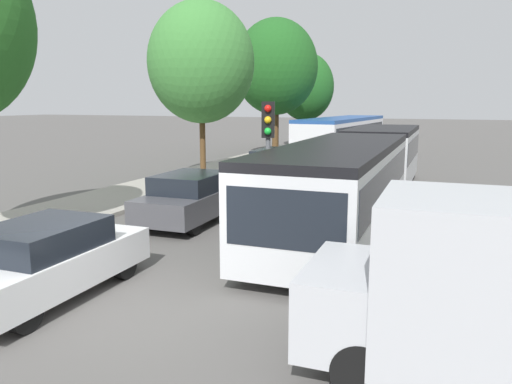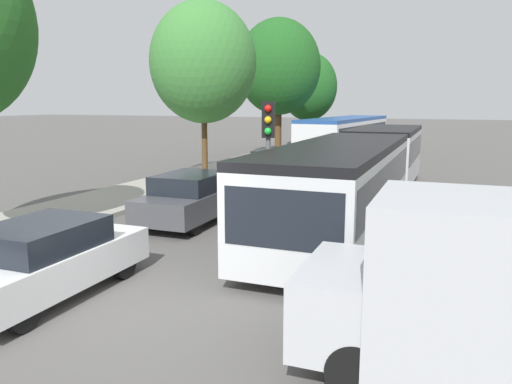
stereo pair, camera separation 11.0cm
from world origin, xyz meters
name	(u,v)px [view 1 (the left image)]	position (x,y,z in m)	size (l,w,h in m)	color
ground_plane	(134,312)	(0.00, 0.00, 0.00)	(200.00, 200.00, 0.00)	#565451
kerb_strip_left	(183,180)	(-6.19, 12.28, 0.07)	(3.20, 34.56, 0.14)	#9E998E
articulated_bus	(362,167)	(2.01, 9.24, 1.37)	(2.65, 16.01, 2.37)	silver
city_bus_rear	(342,134)	(-1.95, 24.56, 1.41)	(3.35, 11.50, 2.44)	silver
queued_car_white	(47,260)	(-1.77, -0.01, 0.68)	(1.72, 3.91, 1.35)	white
queued_car_graphite	(192,197)	(-2.17, 5.86, 0.71)	(1.80, 4.09, 1.41)	#47474C
queued_car_tan	(280,168)	(-1.77, 12.33, 0.78)	(1.97, 4.47, 1.54)	tan
traffic_light	(268,138)	(0.29, 5.44, 2.50)	(0.38, 0.40, 3.40)	#56595E
tree_left_mid	(200,65)	(-5.24, 12.21, 4.86)	(4.37, 4.37, 7.46)	#51381E
tree_left_far	(276,67)	(-5.50, 22.10, 5.41)	(4.93, 4.93, 8.23)	#51381E
tree_left_distant	(306,88)	(-5.86, 29.74, 4.36)	(4.19, 4.19, 6.97)	#51381E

